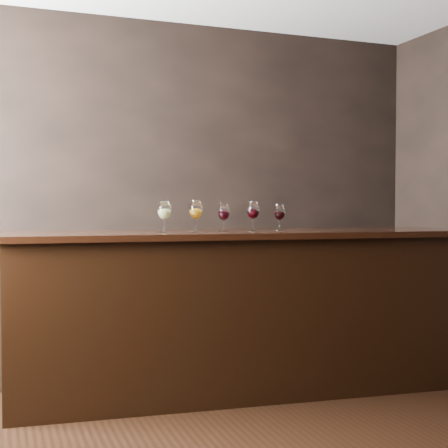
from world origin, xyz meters
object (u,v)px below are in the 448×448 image
object	(u,v)px
glass_white	(164,211)
glass_red_c	(279,213)
glass_amber	(196,210)
bar_counter	(241,315)
glass_red_a	(224,213)
glass_red_b	(253,211)
back_bar_shelf	(69,310)

from	to	relation	value
glass_white	glass_red_c	distance (m)	0.84
glass_white	glass_amber	bearing A→B (deg)	-2.19
bar_counter	glass_amber	bearing A→B (deg)	-175.03
glass_red_c	glass_red_a	bearing A→B (deg)	-179.71
glass_red_b	glass_red_c	world-z (taller)	glass_red_b
bar_counter	glass_red_c	bearing A→B (deg)	6.96
glass_white	glass_amber	xyz separation A→B (m)	(0.22, -0.01, 0.00)
bar_counter	glass_red_a	size ratio (longest dim) A/B	16.26
glass_white	glass_red_b	xyz separation A→B (m)	(0.62, -0.03, -0.00)
back_bar_shelf	glass_white	distance (m)	1.19
glass_red_a	glass_red_c	size ratio (longest dim) A/B	1.03
glass_white	glass_amber	distance (m)	0.22
glass_red_b	glass_red_c	size ratio (longest dim) A/B	1.12
glass_red_b	glass_red_a	bearing A→B (deg)	172.31
glass_white	glass_amber	size ratio (longest dim) A/B	0.99
bar_counter	glass_red_b	distance (m)	0.73
bar_counter	glass_red_a	bearing A→B (deg)	-176.72
glass_red_a	glass_red_b	xyz separation A→B (m)	(0.21, -0.03, 0.01)
bar_counter	glass_red_a	distance (m)	0.72
glass_white	glass_red_c	size ratio (longest dim) A/B	1.15
glass_red_b	glass_red_c	xyz separation A→B (m)	(0.22, 0.03, -0.02)
glass_red_a	glass_red_c	world-z (taller)	glass_red_a
back_bar_shelf	glass_red_c	xyz separation A→B (m)	(1.38, -0.75, 0.73)
glass_white	glass_red_a	distance (m)	0.42
glass_white	glass_red_b	size ratio (longest dim) A/B	1.02
glass_amber	back_bar_shelf	bearing A→B (deg)	135.15
glass_white	glass_red_a	bearing A→B (deg)	-0.93
glass_amber	glass_red_c	distance (m)	0.62
glass_amber	glass_red_b	world-z (taller)	glass_amber
bar_counter	glass_red_c	xyz separation A→B (m)	(0.30, 0.01, 0.71)
glass_white	glass_red_b	bearing A→B (deg)	-3.17
glass_red_c	bar_counter	bearing A→B (deg)	-178.63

